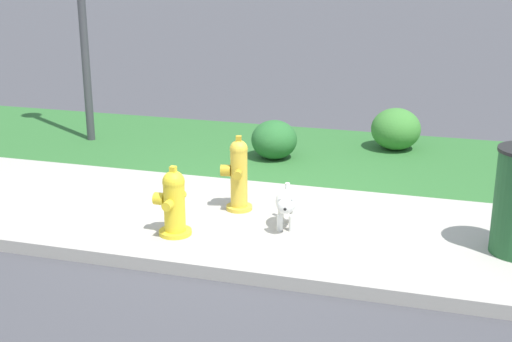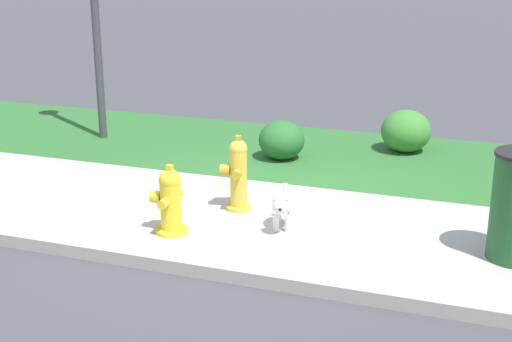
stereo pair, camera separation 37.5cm
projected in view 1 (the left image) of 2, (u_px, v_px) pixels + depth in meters
ground_plane at (250, 221)px, 7.14m from camera, size 120.00×120.00×0.00m
sidewalk_pavement at (250, 220)px, 7.14m from camera, size 18.00×2.38×0.01m
grass_verge at (305, 153)px, 9.44m from camera, size 18.00×2.67×0.01m
street_curb at (206, 268)px, 5.96m from camera, size 18.00×0.16×0.12m
fire_hydrant_mid_block at (238, 175)px, 7.31m from camera, size 0.33×0.37×0.80m
fire_hydrant_by_grass_verge at (174, 203)px, 6.70m from camera, size 0.36×0.38×0.69m
small_white_dog at (286, 204)px, 6.84m from camera, size 0.27×0.51×0.46m
shrub_bush_far_verge at (274, 140)px, 9.14m from camera, size 0.59×0.59×0.50m
shrub_bush_near_lamp at (396, 129)px, 9.54m from camera, size 0.66×0.66×0.56m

